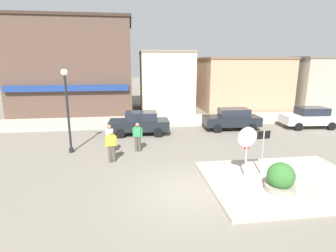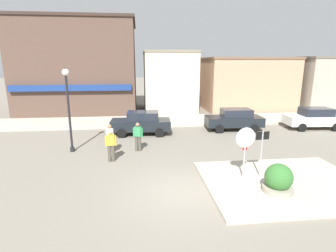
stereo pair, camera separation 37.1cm
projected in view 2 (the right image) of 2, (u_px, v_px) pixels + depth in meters
ground_plane at (183, 192)px, 9.96m from camera, size 160.00×160.00×0.00m
sidewalk_corner at (284, 183)px, 10.54m from camera, size 6.40×4.80×0.15m
kerb_far at (159, 121)px, 21.76m from camera, size 80.00×4.00×0.15m
stop_sign at (245, 146)px, 10.56m from camera, size 0.82×0.10×2.30m
one_way_sign at (262, 148)px, 10.83m from camera, size 0.60×0.08×2.10m
planter at (278, 181)px, 9.58m from camera, size 1.10×1.10×1.23m
lamp_post at (68, 98)px, 13.80m from camera, size 0.36×0.36×4.54m
parked_car_nearest at (141, 123)px, 17.84m from camera, size 4.07×2.01×1.56m
parked_car_second at (234, 119)px, 18.95m from camera, size 4.08×2.04×1.56m
parked_car_third at (314, 118)px, 19.33m from camera, size 4.11×2.09×1.56m
pedestrian_crossing_near at (110, 138)px, 14.02m from camera, size 0.44×0.46×1.61m
pedestrian_crossing_far at (138, 136)px, 14.38m from camera, size 0.56×0.29×1.61m
pedestrian_kerb_side at (111, 145)px, 12.84m from camera, size 0.56×0.26×1.61m
building_corner_shop at (80, 67)px, 25.68m from camera, size 10.98×8.29×8.70m
building_storefront_left_near at (169, 81)px, 26.66m from camera, size 5.12×5.75×5.90m
building_storefront_left_mid at (243, 83)px, 28.10m from camera, size 8.76×7.88×5.30m
building_storefront_right_near at (332, 83)px, 27.63m from camera, size 8.91×6.40×5.36m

